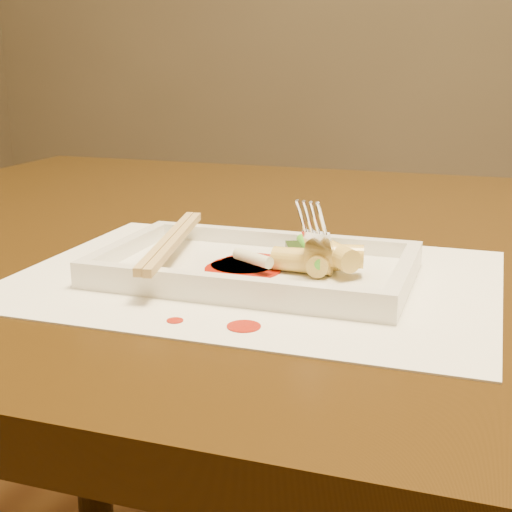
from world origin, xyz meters
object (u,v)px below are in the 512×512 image
(placemat, at_px, (256,277))
(chopstick_a, at_px, (168,240))
(fork, at_px, (344,182))
(plate_base, at_px, (256,272))
(table, at_px, (385,329))

(placemat, relative_size, chopstick_a, 1.98)
(placemat, xyz_separation_m, fork, (0.07, 0.02, 0.08))
(plate_base, bearing_deg, placemat, 0.00)
(placemat, relative_size, plate_base, 1.54)
(plate_base, height_order, chopstick_a, chopstick_a)
(placemat, distance_m, plate_base, 0.00)
(table, distance_m, plate_base, 0.23)
(placemat, distance_m, chopstick_a, 0.09)
(fork, bearing_deg, plate_base, -165.58)
(placemat, distance_m, fork, 0.11)
(chopstick_a, bearing_deg, fork, 6.75)
(table, xyz_separation_m, chopstick_a, (-0.17, -0.18, 0.13))
(fork, bearing_deg, table, 83.79)
(plate_base, xyz_separation_m, chopstick_a, (-0.08, 0.00, 0.02))
(placemat, relative_size, fork, 2.86)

